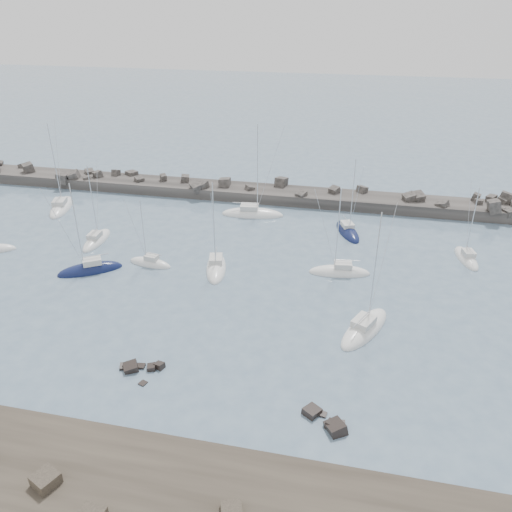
{
  "coord_description": "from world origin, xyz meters",
  "views": [
    {
      "loc": [
        14.62,
        -42.58,
        31.44
      ],
      "look_at": [
        2.74,
        12.0,
        2.32
      ],
      "focal_mm": 35.0,
      "sensor_mm": 36.0,
      "label": 1
    }
  ],
  "objects_px": {
    "sailboat_3": "(97,241)",
    "sailboat_5": "(150,263)",
    "sailboat_6": "(216,268)",
    "sailboat_4": "(252,214)",
    "sailboat_7": "(364,329)",
    "sailboat_8": "(348,232)",
    "sailboat_2": "(90,270)",
    "sailboat_10": "(466,259)",
    "sailboat_1": "(62,208)",
    "sailboat_9": "(339,272)"
  },
  "relations": [
    {
      "from": "sailboat_1",
      "to": "sailboat_3",
      "type": "distance_m",
      "value": 15.82
    },
    {
      "from": "sailboat_3",
      "to": "sailboat_10",
      "type": "height_order",
      "value": "sailboat_3"
    },
    {
      "from": "sailboat_1",
      "to": "sailboat_7",
      "type": "height_order",
      "value": "sailboat_1"
    },
    {
      "from": "sailboat_2",
      "to": "sailboat_10",
      "type": "relative_size",
      "value": 1.19
    },
    {
      "from": "sailboat_1",
      "to": "sailboat_6",
      "type": "height_order",
      "value": "sailboat_1"
    },
    {
      "from": "sailboat_7",
      "to": "sailboat_9",
      "type": "relative_size",
      "value": 1.15
    },
    {
      "from": "sailboat_1",
      "to": "sailboat_8",
      "type": "relative_size",
      "value": 1.21
    },
    {
      "from": "sailboat_5",
      "to": "sailboat_7",
      "type": "xyz_separation_m",
      "value": [
        28.01,
        -8.87,
        0.0
      ]
    },
    {
      "from": "sailboat_1",
      "to": "sailboat_6",
      "type": "distance_m",
      "value": 34.36
    },
    {
      "from": "sailboat_3",
      "to": "sailboat_5",
      "type": "bearing_deg",
      "value": -25.28
    },
    {
      "from": "sailboat_8",
      "to": "sailboat_4",
      "type": "bearing_deg",
      "value": 167.08
    },
    {
      "from": "sailboat_6",
      "to": "sailboat_10",
      "type": "xyz_separation_m",
      "value": [
        32.19,
        9.67,
        -0.0
      ]
    },
    {
      "from": "sailboat_5",
      "to": "sailboat_6",
      "type": "xyz_separation_m",
      "value": [
        8.84,
        0.69,
        0.0
      ]
    },
    {
      "from": "sailboat_1",
      "to": "sailboat_4",
      "type": "bearing_deg",
      "value": 7.09
    },
    {
      "from": "sailboat_3",
      "to": "sailboat_4",
      "type": "xyz_separation_m",
      "value": [
        19.85,
        14.32,
        0.01
      ]
    },
    {
      "from": "sailboat_4",
      "to": "sailboat_6",
      "type": "relative_size",
      "value": 1.21
    },
    {
      "from": "sailboat_5",
      "to": "sailboat_6",
      "type": "distance_m",
      "value": 8.87
    },
    {
      "from": "sailboat_3",
      "to": "sailboat_10",
      "type": "relative_size",
      "value": 1.11
    },
    {
      "from": "sailboat_3",
      "to": "sailboat_8",
      "type": "distance_m",
      "value": 36.9
    },
    {
      "from": "sailboat_6",
      "to": "sailboat_1",
      "type": "bearing_deg",
      "value": 154.94
    },
    {
      "from": "sailboat_6",
      "to": "sailboat_8",
      "type": "xyz_separation_m",
      "value": [
        16.11,
        14.97,
        -0.01
      ]
    },
    {
      "from": "sailboat_7",
      "to": "sailboat_8",
      "type": "bearing_deg",
      "value": 97.11
    },
    {
      "from": "sailboat_3",
      "to": "sailboat_5",
      "type": "distance_m",
      "value": 11.43
    },
    {
      "from": "sailboat_7",
      "to": "sailboat_3",
      "type": "bearing_deg",
      "value": 160.28
    },
    {
      "from": "sailboat_1",
      "to": "sailboat_10",
      "type": "height_order",
      "value": "sailboat_1"
    },
    {
      "from": "sailboat_4",
      "to": "sailboat_10",
      "type": "height_order",
      "value": "sailboat_4"
    },
    {
      "from": "sailboat_3",
      "to": "sailboat_9",
      "type": "bearing_deg",
      "value": -3.25
    },
    {
      "from": "sailboat_1",
      "to": "sailboat_4",
      "type": "relative_size",
      "value": 0.95
    },
    {
      "from": "sailboat_4",
      "to": "sailboat_7",
      "type": "xyz_separation_m",
      "value": [
        18.5,
        -28.07,
        -0.0
      ]
    },
    {
      "from": "sailboat_3",
      "to": "sailboat_9",
      "type": "xyz_separation_m",
      "value": [
        34.93,
        -1.98,
        0.01
      ]
    },
    {
      "from": "sailboat_10",
      "to": "sailboat_2",
      "type": "bearing_deg",
      "value": -164.03
    },
    {
      "from": "sailboat_6",
      "to": "sailboat_9",
      "type": "bearing_deg",
      "value": 7.97
    },
    {
      "from": "sailboat_2",
      "to": "sailboat_7",
      "type": "bearing_deg",
      "value": -9.02
    },
    {
      "from": "sailboat_4",
      "to": "sailboat_7",
      "type": "distance_m",
      "value": 33.62
    },
    {
      "from": "sailboat_3",
      "to": "sailboat_10",
      "type": "bearing_deg",
      "value": 6.09
    },
    {
      "from": "sailboat_1",
      "to": "sailboat_9",
      "type": "distance_m",
      "value": 48.48
    },
    {
      "from": "sailboat_3",
      "to": "sailboat_6",
      "type": "distance_m",
      "value": 19.63
    },
    {
      "from": "sailboat_7",
      "to": "sailboat_10",
      "type": "bearing_deg",
      "value": 55.9
    },
    {
      "from": "sailboat_9",
      "to": "sailboat_2",
      "type": "bearing_deg",
      "value": -168.78
    },
    {
      "from": "sailboat_2",
      "to": "sailboat_9",
      "type": "xyz_separation_m",
      "value": [
        31.44,
        6.24,
        -0.01
      ]
    },
    {
      "from": "sailboat_1",
      "to": "sailboat_2",
      "type": "xyz_separation_m",
      "value": [
        15.44,
        -18.58,
        0.01
      ]
    },
    {
      "from": "sailboat_1",
      "to": "sailboat_4",
      "type": "xyz_separation_m",
      "value": [
        31.8,
        3.95,
        -0.0
      ]
    },
    {
      "from": "sailboat_6",
      "to": "sailboat_7",
      "type": "height_order",
      "value": "sailboat_7"
    },
    {
      "from": "sailboat_6",
      "to": "sailboat_8",
      "type": "height_order",
      "value": "sailboat_6"
    },
    {
      "from": "sailboat_8",
      "to": "sailboat_9",
      "type": "distance_m",
      "value": 12.76
    },
    {
      "from": "sailboat_8",
      "to": "sailboat_9",
      "type": "xyz_separation_m",
      "value": [
        -0.35,
        -12.76,
        0.01
      ]
    },
    {
      "from": "sailboat_10",
      "to": "sailboat_5",
      "type": "bearing_deg",
      "value": -165.83
    },
    {
      "from": "sailboat_2",
      "to": "sailboat_8",
      "type": "xyz_separation_m",
      "value": [
        31.79,
        19.0,
        -0.02
      ]
    },
    {
      "from": "sailboat_1",
      "to": "sailboat_9",
      "type": "xyz_separation_m",
      "value": [
        46.88,
        -12.35,
        -0.0
      ]
    },
    {
      "from": "sailboat_6",
      "to": "sailboat_7",
      "type": "bearing_deg",
      "value": -26.51
    }
  ]
}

